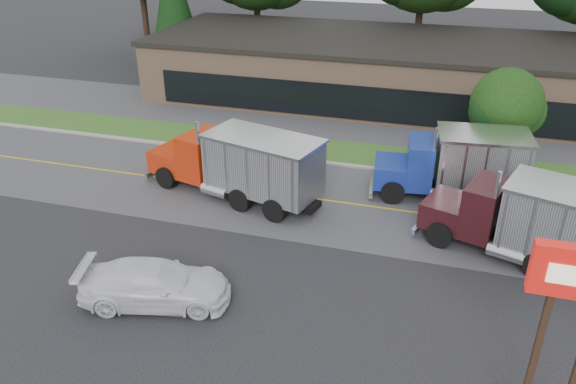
# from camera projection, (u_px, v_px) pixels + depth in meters

# --- Properties ---
(ground) EXTENTS (140.00, 140.00, 0.00)m
(ground) POSITION_uv_depth(u_px,v_px,m) (210.00, 308.00, 19.78)
(ground) COLOR #37373D
(ground) RESTS_ON ground
(road) EXTENTS (60.00, 8.00, 0.02)m
(road) POSITION_uv_depth(u_px,v_px,m) (284.00, 195.00, 27.46)
(road) COLOR slate
(road) RESTS_ON ground
(center_line) EXTENTS (60.00, 0.12, 0.01)m
(center_line) POSITION_uv_depth(u_px,v_px,m) (284.00, 195.00, 27.46)
(center_line) COLOR gold
(center_line) RESTS_ON ground
(curb) EXTENTS (60.00, 0.30, 0.12)m
(curb) POSITION_uv_depth(u_px,v_px,m) (306.00, 161.00, 31.04)
(curb) COLOR #9E9E99
(curb) RESTS_ON ground
(grass_verge) EXTENTS (60.00, 3.40, 0.03)m
(grass_verge) POSITION_uv_depth(u_px,v_px,m) (314.00, 149.00, 32.58)
(grass_verge) COLOR #356221
(grass_verge) RESTS_ON ground
(far_parking) EXTENTS (60.00, 7.00, 0.02)m
(far_parking) POSITION_uv_depth(u_px,v_px,m) (332.00, 121.00, 36.85)
(far_parking) COLOR slate
(far_parking) RESTS_ON ground
(strip_mall) EXTENTS (32.00, 12.00, 4.00)m
(strip_mall) POSITION_uv_depth(u_px,v_px,m) (378.00, 70.00, 40.55)
(strip_mall) COLOR tan
(strip_mall) RESTS_ON ground
(bilo_sign) EXTENTS (2.20, 1.90, 5.95)m
(bilo_sign) POSITION_uv_depth(u_px,v_px,m) (551.00, 380.00, 14.08)
(bilo_sign) COLOR #6B6054
(bilo_sign) RESTS_ON ground
(evergreen_left) EXTENTS (4.47, 4.47, 10.15)m
(evergreen_left) POSITION_uv_depth(u_px,v_px,m) (173.00, 0.00, 46.86)
(evergreen_left) COLOR #382619
(evergreen_left) RESTS_ON ground
(tree_verge) EXTENTS (3.85, 3.63, 5.49)m
(tree_verge) POSITION_uv_depth(u_px,v_px,m) (507.00, 107.00, 28.49)
(tree_verge) COLOR #382619
(tree_verge) RESTS_ON ground
(dump_truck_red) EXTENTS (9.32, 4.72, 3.36)m
(dump_truck_red) POSITION_uv_depth(u_px,v_px,m) (241.00, 163.00, 26.42)
(dump_truck_red) COLOR black
(dump_truck_red) RESTS_ON ground
(dump_truck_blue) EXTENTS (7.20, 3.34, 3.36)m
(dump_truck_blue) POSITION_uv_depth(u_px,v_px,m) (459.00, 163.00, 26.42)
(dump_truck_blue) COLOR black
(dump_truck_blue) RESTS_ON ground
(dump_truck_maroon) EXTENTS (8.07, 4.76, 3.36)m
(dump_truck_maroon) POSITION_uv_depth(u_px,v_px,m) (536.00, 220.00, 21.68)
(dump_truck_maroon) COLOR black
(dump_truck_maroon) RESTS_ON ground
(rally_car) EXTENTS (5.66, 3.40, 1.53)m
(rally_car) POSITION_uv_depth(u_px,v_px,m) (155.00, 284.00, 19.75)
(rally_car) COLOR white
(rally_car) RESTS_ON ground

